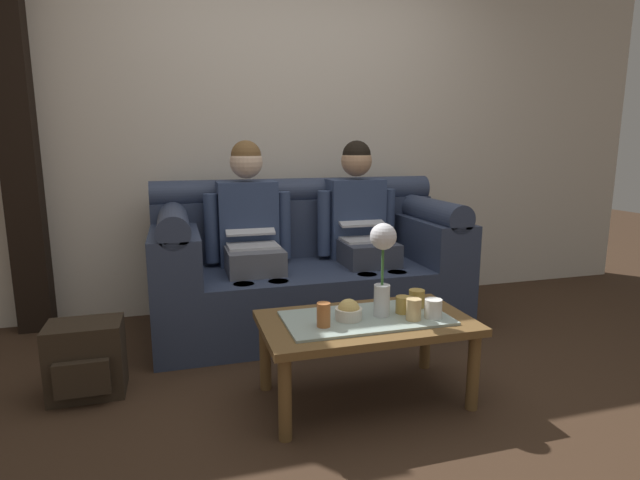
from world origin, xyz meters
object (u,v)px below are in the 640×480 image
(backpack_left, at_px, (86,360))
(flower_vase, at_px, (383,257))
(cup_near_right, at_px, (434,309))
(cup_far_right, at_px, (417,298))
(cup_near_left, at_px, (414,309))
(person_right, at_px, (361,225))
(cup_far_center, at_px, (403,305))
(person_left, at_px, (250,230))
(snack_bowl, at_px, (349,311))
(coffee_table, at_px, (366,329))
(couch, at_px, (307,269))
(cup_far_left, at_px, (324,315))

(backpack_left, bearing_deg, flower_vase, -17.35)
(cup_near_right, height_order, cup_far_right, cup_near_right)
(cup_near_left, bearing_deg, person_right, 81.12)
(cup_near_left, relative_size, cup_far_center, 1.24)
(flower_vase, xyz_separation_m, cup_far_right, (0.22, 0.07, -0.24))
(person_left, height_order, snack_bowl, person_left)
(person_right, bearing_deg, person_left, 179.98)
(person_left, bearing_deg, cup_far_right, -56.44)
(coffee_table, bearing_deg, couch, 90.00)
(cup_far_center, bearing_deg, flower_vase, -174.79)
(flower_vase, bearing_deg, person_left, 112.60)
(snack_bowl, distance_m, cup_far_right, 0.39)
(cup_near_left, relative_size, cup_near_right, 1.12)
(flower_vase, relative_size, cup_far_left, 4.09)
(couch, relative_size, cup_far_left, 18.31)
(coffee_table, relative_size, cup_near_right, 11.04)
(snack_bowl, bearing_deg, cup_far_center, 2.22)
(person_right, distance_m, flower_vase, 1.12)
(cup_far_right, xyz_separation_m, backpack_left, (-1.56, 0.35, -0.27))
(couch, distance_m, flower_vase, 1.13)
(person_right, relative_size, backpack_left, 3.38)
(flower_vase, height_order, snack_bowl, flower_vase)
(cup_far_left, bearing_deg, cup_far_center, 9.07)
(cup_near_right, bearing_deg, coffee_table, 160.78)
(snack_bowl, bearing_deg, cup_near_right, -13.65)
(cup_near_left, distance_m, cup_far_center, 0.10)
(flower_vase, distance_m, snack_bowl, 0.29)
(couch, distance_m, cup_near_right, 1.21)
(person_left, bearing_deg, backpack_left, -143.94)
(person_left, bearing_deg, coffee_table, -70.66)
(couch, bearing_deg, cup_near_right, -76.00)
(couch, relative_size, cup_near_left, 19.91)
(person_left, distance_m, cup_near_right, 1.36)
(cup_near_left, height_order, cup_far_right, cup_near_left)
(snack_bowl, xyz_separation_m, cup_far_center, (0.28, 0.01, 0.00))
(cup_far_left, bearing_deg, person_right, 62.09)
(person_left, xyz_separation_m, cup_near_right, (0.67, -1.17, -0.20))
(backpack_left, bearing_deg, cup_far_center, -15.67)
(backpack_left, bearing_deg, coffee_table, -17.91)
(couch, xyz_separation_m, person_right, (0.37, -0.00, 0.28))
(coffee_table, xyz_separation_m, backpack_left, (-1.27, 0.41, -0.17))
(flower_vase, bearing_deg, cup_near_left, -37.36)
(snack_bowl, bearing_deg, person_right, 66.71)
(person_left, distance_m, backpack_left, 1.21)
(person_left, relative_size, cup_near_left, 12.41)
(coffee_table, distance_m, cup_near_right, 0.33)
(cup_far_center, distance_m, cup_far_right, 0.12)
(coffee_table, height_order, snack_bowl, snack_bowl)
(person_right, bearing_deg, cup_far_left, -117.91)
(person_left, xyz_separation_m, backpack_left, (-0.90, -0.65, -0.48))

